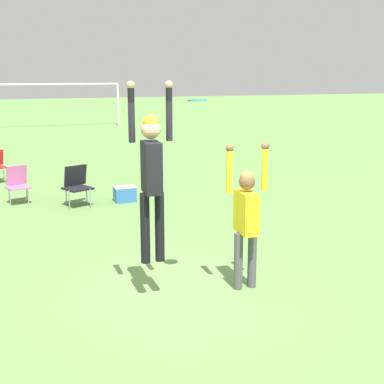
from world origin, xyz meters
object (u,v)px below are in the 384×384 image
(person_defending, at_px, (246,214))
(cooler_box, at_px, (125,194))
(camping_chair_1, at_px, (17,182))
(camping_chair_0, at_px, (77,183))
(frisbee, at_px, (197,100))
(person_jumping, at_px, (152,168))

(person_defending, xyz_separation_m, cooler_box, (-0.28, 5.46, -0.85))
(camping_chair_1, relative_size, cooler_box, 1.74)
(person_defending, height_order, cooler_box, person_defending)
(cooler_box, bearing_deg, camping_chair_0, 176.06)
(camping_chair_1, bearing_deg, frisbee, 90.37)
(camping_chair_1, height_order, cooler_box, camping_chair_1)
(person_jumping, relative_size, frisbee, 9.64)
(person_defending, bearing_deg, camping_chair_1, -151.87)
(frisbee, xyz_separation_m, camping_chair_0, (-0.68, 5.43, -2.02))
(person_jumping, height_order, frisbee, person_jumping)
(camping_chair_0, bearing_deg, camping_chair_1, -50.95)
(person_jumping, relative_size, cooler_box, 4.68)
(person_jumping, bearing_deg, frisbee, -86.79)
(camping_chair_0, bearing_deg, person_defending, 81.99)
(person_jumping, height_order, person_defending, person_jumping)
(person_jumping, bearing_deg, camping_chair_0, 6.85)
(person_defending, distance_m, cooler_box, 5.53)
(frisbee, bearing_deg, person_defending, -8.78)
(cooler_box, bearing_deg, person_defending, -87.04)
(camping_chair_0, xyz_separation_m, camping_chair_1, (-1.20, 0.68, -0.02))
(person_defending, height_order, frisbee, frisbee)
(frisbee, xyz_separation_m, cooler_box, (0.37, 5.36, -2.33))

